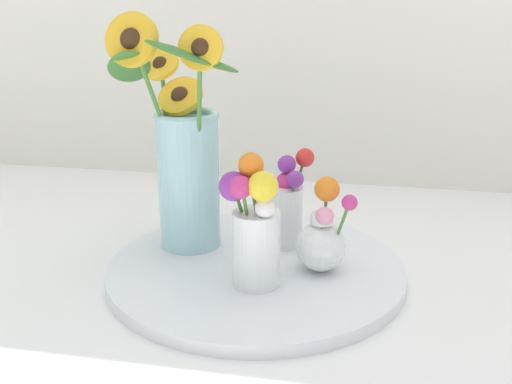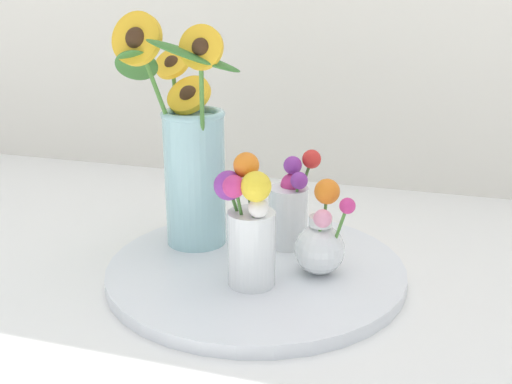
{
  "view_description": "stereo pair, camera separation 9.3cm",
  "coord_description": "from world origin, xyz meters",
  "px_view_note": "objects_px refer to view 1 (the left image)",
  "views": [
    {
      "loc": [
        0.16,
        -0.83,
        0.44
      ],
      "look_at": [
        -0.01,
        0.03,
        0.14
      ],
      "focal_mm": 42.0,
      "sensor_mm": 36.0,
      "label": 1
    },
    {
      "loc": [
        0.25,
        -0.81,
        0.44
      ],
      "look_at": [
        -0.01,
        0.03,
        0.14
      ],
      "focal_mm": 42.0,
      "sensor_mm": 36.0,
      "label": 2
    }
  ],
  "objects_px": {
    "serving_tray": "(256,270)",
    "vase_small_center": "(254,228)",
    "vase_bulb_right": "(322,238)",
    "mason_jar_sunflowers": "(184,159)",
    "vase_small_back": "(285,205)"
  },
  "relations": [
    {
      "from": "serving_tray",
      "to": "vase_small_center",
      "type": "distance_m",
      "value": 0.12
    },
    {
      "from": "vase_small_center",
      "to": "vase_bulb_right",
      "type": "relative_size",
      "value": 1.36
    },
    {
      "from": "serving_tray",
      "to": "mason_jar_sunflowers",
      "type": "height_order",
      "value": "mason_jar_sunflowers"
    },
    {
      "from": "mason_jar_sunflowers",
      "to": "vase_small_back",
      "type": "bearing_deg",
      "value": 13.13
    },
    {
      "from": "serving_tray",
      "to": "mason_jar_sunflowers",
      "type": "bearing_deg",
      "value": 158.12
    },
    {
      "from": "vase_small_back",
      "to": "vase_bulb_right",
      "type": "bearing_deg",
      "value": -51.86
    },
    {
      "from": "vase_bulb_right",
      "to": "vase_small_back",
      "type": "bearing_deg",
      "value": 128.14
    },
    {
      "from": "serving_tray",
      "to": "vase_bulb_right",
      "type": "height_order",
      "value": "vase_bulb_right"
    },
    {
      "from": "mason_jar_sunflowers",
      "to": "vase_bulb_right",
      "type": "height_order",
      "value": "mason_jar_sunflowers"
    },
    {
      "from": "serving_tray",
      "to": "vase_small_center",
      "type": "xyz_separation_m",
      "value": [
        0.01,
        -0.07,
        0.1
      ]
    },
    {
      "from": "mason_jar_sunflowers",
      "to": "vase_small_center",
      "type": "bearing_deg",
      "value": -41.07
    },
    {
      "from": "vase_small_back",
      "to": "vase_small_center",
      "type": "bearing_deg",
      "value": -97.65
    },
    {
      "from": "mason_jar_sunflowers",
      "to": "vase_small_back",
      "type": "height_order",
      "value": "mason_jar_sunflowers"
    },
    {
      "from": "serving_tray",
      "to": "vase_small_back",
      "type": "relative_size",
      "value": 2.88
    },
    {
      "from": "vase_small_center",
      "to": "vase_bulb_right",
      "type": "distance_m",
      "value": 0.12
    }
  ]
}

